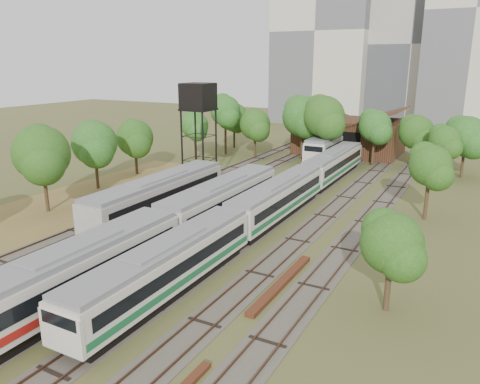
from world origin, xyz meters
The scene contains 16 objects.
ground centered at (0.00, 0.00, 0.00)m, with size 240.00×240.00×0.00m, color #475123.
dry_grass_patch centered at (-18.00, 8.00, 0.02)m, with size 14.00×60.00×0.04m, color brown.
tracks centered at (-0.67, 25.00, 0.04)m, with size 24.60×80.00×0.19m.
railcar_red_set centered at (-2.00, 9.96, 2.05)m, with size 3.13×34.58×3.88m.
railcar_green_set centered at (2.00, 22.56, 1.86)m, with size 2.84×52.08×3.51m.
railcar_rear centered at (-2.00, 51.71, 2.09)m, with size 3.20×16.08×3.96m.
old_grey_coach centered at (-8.00, 17.15, 2.15)m, with size 3.18×18.00×3.94m.
water_tower centered at (-11.88, 30.29, 10.18)m, with size 3.50×3.50×12.07m.
rail_pile_near centered at (8.00, 9.67, 0.16)m, with size 0.63×9.46×0.32m, color #582B19.
maintenance_shed centered at (-1.00, 57.98, 2.91)m, with size 16.45×11.55×7.58m.
tree_band_left centered at (-19.85, 17.81, 5.32)m, with size 8.77×68.11×8.66m.
tree_band_far centered at (-1.36, 48.82, 6.11)m, with size 39.71×8.90×9.89m.
tree_band_right centered at (14.56, 29.09, 4.85)m, with size 4.39×40.09×7.19m.
tower_left centered at (-18.00, 95.00, 21.00)m, with size 22.00×16.00×42.00m, color beige.
tower_centre centered at (2.00, 100.00, 18.00)m, with size 20.00×18.00×36.00m, color #ADA79D.
tower_right centered at (14.00, 92.00, 24.00)m, with size 18.00×16.00×48.00m, color beige.
Camera 1 is at (19.10, -16.84, 14.62)m, focal length 35.00 mm.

